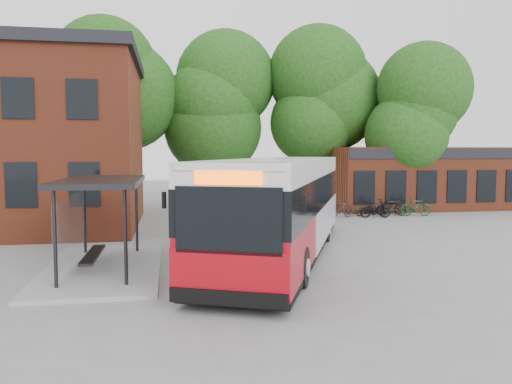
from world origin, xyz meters
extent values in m
plane|color=slate|center=(0.00, 0.00, 0.00)|extent=(100.00, 100.00, 0.00)
imported|color=black|center=(6.33, 10.83, 0.41)|extent=(1.67, 1.12, 0.83)
imported|color=#2B2620|center=(7.08, 9.63, 0.51)|extent=(1.77, 0.95, 1.02)
imported|color=black|center=(9.00, 9.34, 0.45)|extent=(1.78, 0.85, 0.89)
imported|color=black|center=(9.05, 9.52, 0.54)|extent=(1.82, 0.63, 1.07)
imported|color=#0B331C|center=(8.89, 10.35, 0.42)|extent=(1.68, 1.03, 0.83)
imported|color=black|center=(10.38, 10.12, 0.50)|extent=(1.73, 0.99, 1.00)
imported|color=black|center=(10.41, 10.53, 0.47)|extent=(1.85, 0.83, 0.94)
imported|color=#123923|center=(11.63, 9.66, 0.54)|extent=(1.85, 0.77, 1.08)
camera|label=1|loc=(-2.42, -17.00, 3.69)|focal=35.00mm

